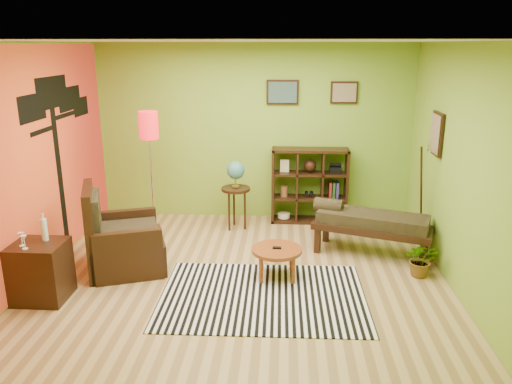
# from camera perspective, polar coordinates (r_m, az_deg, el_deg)

# --- Properties ---
(ground) EXTENTS (5.00, 5.00, 0.00)m
(ground) POSITION_cam_1_polar(r_m,az_deg,el_deg) (6.31, -1.54, -9.47)
(ground) COLOR tan
(ground) RESTS_ON ground
(room_shell) EXTENTS (5.04, 4.54, 2.82)m
(room_shell) POSITION_cam_1_polar(r_m,az_deg,el_deg) (5.78, -2.58, 6.89)
(room_shell) COLOR #7DAD32
(room_shell) RESTS_ON ground
(zebra_rug) EXTENTS (2.35, 1.69, 0.01)m
(zebra_rug) POSITION_cam_1_polar(r_m,az_deg,el_deg) (5.82, 0.80, -11.79)
(zebra_rug) COLOR white
(zebra_rug) RESTS_ON ground
(coffee_table) EXTENTS (0.61, 0.61, 0.40)m
(coffee_table) POSITION_cam_1_polar(r_m,az_deg,el_deg) (6.14, 2.39, -6.92)
(coffee_table) COLOR brown
(coffee_table) RESTS_ON ground
(armchair) EXTENTS (1.16, 1.15, 1.11)m
(armchair) POSITION_cam_1_polar(r_m,az_deg,el_deg) (6.58, -15.18, -5.75)
(armchair) COLOR black
(armchair) RESTS_ON ground
(side_cabinet) EXTENTS (0.57, 0.51, 0.98)m
(side_cabinet) POSITION_cam_1_polar(r_m,az_deg,el_deg) (6.12, -23.40, -8.28)
(side_cabinet) COLOR black
(side_cabinet) RESTS_ON ground
(floor_lamp) EXTENTS (0.28, 0.28, 1.88)m
(floor_lamp) POSITION_cam_1_polar(r_m,az_deg,el_deg) (7.14, -12.11, 6.15)
(floor_lamp) COLOR silver
(floor_lamp) RESTS_ON ground
(globe_table) EXTENTS (0.44, 0.44, 1.07)m
(globe_table) POSITION_cam_1_polar(r_m,az_deg,el_deg) (7.59, -2.34, 1.61)
(globe_table) COLOR black
(globe_table) RESTS_ON ground
(cube_shelf) EXTENTS (1.20, 0.35, 1.20)m
(cube_shelf) POSITION_cam_1_polar(r_m,az_deg,el_deg) (7.99, 6.22, 0.72)
(cube_shelf) COLOR black
(cube_shelf) RESTS_ON ground
(bench) EXTENTS (1.66, 1.04, 0.72)m
(bench) POSITION_cam_1_polar(r_m,az_deg,el_deg) (6.91, 12.80, -3.36)
(bench) COLOR black
(bench) RESTS_ON ground
(potted_plant) EXTENTS (0.42, 0.46, 0.34)m
(potted_plant) POSITION_cam_1_polar(r_m,az_deg,el_deg) (6.55, 18.35, -7.71)
(potted_plant) COLOR #26661E
(potted_plant) RESTS_ON ground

